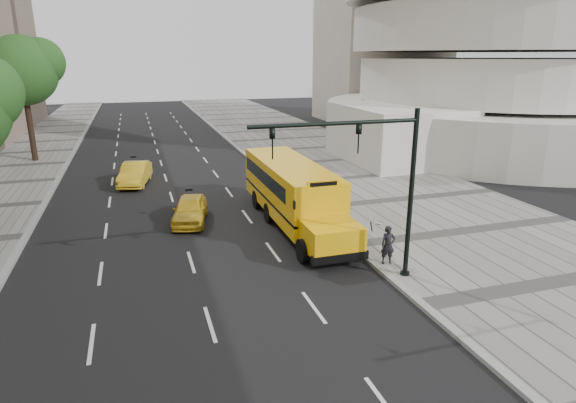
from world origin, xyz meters
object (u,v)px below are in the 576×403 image
object	(u,v)px
taxi_near	(190,210)
taxi_far	(135,174)
pedestrian	(388,245)
tree_c	(23,70)
school_bus	(292,189)
traffic_signal	(377,176)

from	to	relation	value
taxi_near	taxi_far	world-z (taller)	taxi_far
taxi_near	pedestrian	world-z (taller)	pedestrian
tree_c	school_bus	bearing A→B (deg)	-53.15
tree_c	taxi_far	xyz separation A→B (m)	(7.41, -9.67, -6.38)
school_bus	traffic_signal	size ratio (longest dim) A/B	1.81
taxi_near	traffic_signal	world-z (taller)	traffic_signal
tree_c	taxi_far	world-z (taller)	tree_c
taxi_far	traffic_signal	bearing A→B (deg)	-53.53
tree_c	taxi_near	distance (m)	21.86
school_bus	pedestrian	size ratio (longest dim) A/B	7.36
taxi_near	pedestrian	distance (m)	10.44
traffic_signal	taxi_near	bearing A→B (deg)	122.07
tree_c	traffic_signal	distance (m)	31.61
pedestrian	taxi_near	bearing A→B (deg)	141.67
school_bus	taxi_near	bearing A→B (deg)	162.83
tree_c	taxi_far	size ratio (longest dim) A/B	2.22
school_bus	taxi_far	distance (m)	12.71
taxi_far	pedestrian	distance (m)	19.05
taxi_near	traffic_signal	distance (m)	11.13
tree_c	pedestrian	distance (m)	31.76
taxi_near	traffic_signal	xyz separation A→B (m)	(5.62, -8.97, 3.42)
school_bus	taxi_far	xyz separation A→B (m)	(-7.49, 10.21, -1.05)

